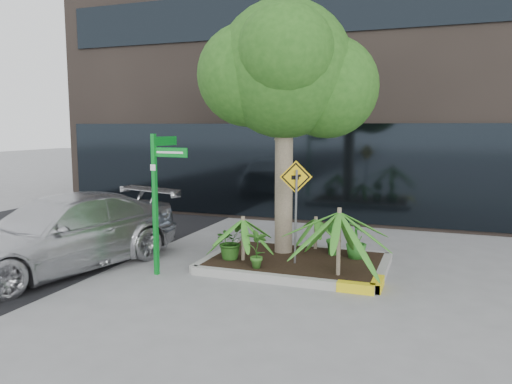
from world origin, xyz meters
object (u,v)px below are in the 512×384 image
(parked_car, at_px, (61,233))
(cattle_sign, at_px, (296,195))
(street_sign_post, at_px, (159,188))
(tree, at_px, (285,70))

(parked_car, height_order, cattle_sign, cattle_sign)
(street_sign_post, bearing_deg, cattle_sign, 26.98)
(tree, relative_size, parked_car, 1.08)
(street_sign_post, bearing_deg, parked_car, -163.21)
(tree, bearing_deg, street_sign_post, -135.05)
(cattle_sign, bearing_deg, tree, 98.28)
(street_sign_post, height_order, cattle_sign, street_sign_post)
(tree, height_order, street_sign_post, tree)
(street_sign_post, relative_size, cattle_sign, 1.33)
(street_sign_post, bearing_deg, tree, 49.96)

